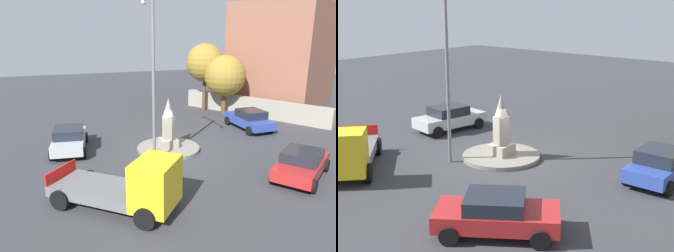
% 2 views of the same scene
% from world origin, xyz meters
% --- Properties ---
extents(ground_plane, '(80.00, 80.00, 0.00)m').
position_xyz_m(ground_plane, '(0.00, 0.00, 0.00)').
color(ground_plane, '#38383D').
extents(traffic_island, '(3.79, 3.79, 0.19)m').
position_xyz_m(traffic_island, '(0.00, 0.00, 0.10)').
color(traffic_island, gray).
rests_on(traffic_island, ground).
extents(monument, '(1.01, 1.01, 3.00)m').
position_xyz_m(monument, '(0.00, 0.00, 1.43)').
color(monument, '#9E9687').
rests_on(monument, traffic_island).
extents(streetlamp, '(3.40, 0.28, 8.76)m').
position_xyz_m(streetlamp, '(2.00, -1.50, 5.27)').
color(streetlamp, slate).
rests_on(streetlamp, ground).
extents(car_blue_waiting, '(4.18, 2.06, 1.46)m').
position_xyz_m(car_blue_waiting, '(-2.21, 7.09, 0.75)').
color(car_blue_waiting, '#2D479E').
rests_on(car_blue_waiting, ground).
extents(car_silver_near_island, '(4.35, 2.47, 1.46)m').
position_xyz_m(car_silver_near_island, '(-1.83, -5.62, 0.76)').
color(car_silver_near_island, '#B7BABF').
rests_on(car_silver_near_island, ground).
extents(car_red_parked_left, '(3.87, 4.41, 1.39)m').
position_xyz_m(car_red_parked_left, '(5.82, 4.84, 0.73)').
color(car_red_parked_left, '#B22323').
rests_on(car_red_parked_left, ground).
extents(truck_yellow_passing, '(4.94, 5.25, 2.29)m').
position_xyz_m(truck_yellow_passing, '(6.08, -3.71, 1.04)').
color(truck_yellow_passing, yellow).
rests_on(truck_yellow_passing, ground).
extents(stone_boundary_wall, '(11.52, 7.15, 1.52)m').
position_xyz_m(stone_boundary_wall, '(-5.60, 9.55, 0.76)').
color(stone_boundary_wall, '#9E9687').
rests_on(stone_boundary_wall, ground).
extents(corner_building, '(10.77, 11.03, 9.45)m').
position_xyz_m(corner_building, '(-8.46, 14.44, 4.72)').
color(corner_building, '#935B47').
rests_on(corner_building, ground).
extents(tree_near_wall, '(3.33, 3.33, 5.96)m').
position_xyz_m(tree_near_wall, '(-8.74, 6.56, 4.27)').
color(tree_near_wall, brown).
rests_on(tree_near_wall, ground).
extents(tree_mid_cluster, '(3.50, 3.50, 5.07)m').
position_xyz_m(tree_mid_cluster, '(-6.97, 7.59, 3.30)').
color(tree_mid_cluster, brown).
rests_on(tree_mid_cluster, ground).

